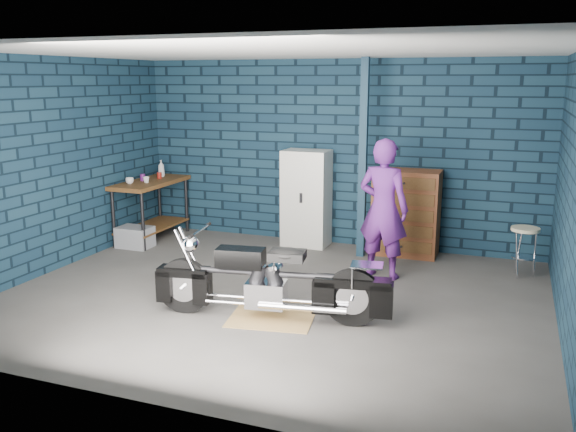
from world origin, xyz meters
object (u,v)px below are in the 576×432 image
storage_bin (135,237)px  shop_stool (523,252)px  workbench (152,210)px  motorcycle (271,276)px  person (383,209)px  tool_chest (406,213)px  locker (306,198)px

storage_bin → shop_stool: bearing=5.7°
workbench → shop_stool: (5.34, 0.03, -0.14)m
workbench → motorcycle: (2.92, -2.34, 0.01)m
person → tool_chest: bearing=-85.3°
storage_bin → locker: size_ratio=0.35×
workbench → motorcycle: size_ratio=0.67×
locker → tool_chest: bearing=0.0°
tool_chest → shop_stool: bearing=-16.8°
tool_chest → shop_stool: tool_chest is taller
workbench → person: bearing=-8.9°
locker → tool_chest: (1.46, 0.00, -0.11)m
storage_bin → tool_chest: tool_chest is taller
storage_bin → tool_chest: 3.93m
workbench → tool_chest: (3.79, 0.50, 0.14)m
locker → shop_stool: 3.08m
tool_chest → shop_stool: size_ratio=1.90×
locker → shop_stool: locker is taller
workbench → shop_stool: bearing=0.3°
workbench → shop_stool: workbench is taller
locker → tool_chest: size_ratio=1.18×
shop_stool → person: bearing=-159.7°
motorcycle → workbench: bearing=132.3°
person → locker: size_ratio=1.23×
locker → shop_stool: size_ratio=2.24×
storage_bin → shop_stool: shop_stool is taller
motorcycle → tool_chest: size_ratio=1.75×
storage_bin → locker: bearing=23.4°
motorcycle → storage_bin: 3.45m
workbench → shop_stool: 5.34m
person → tool_chest: person is taller
workbench → locker: size_ratio=0.99×
storage_bin → locker: locker is taller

